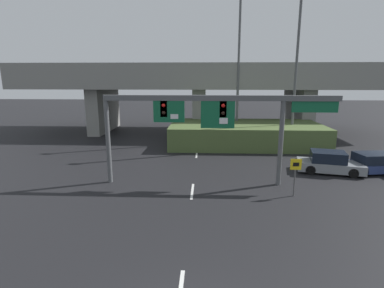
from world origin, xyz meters
TOP-DOWN VIEW (x-y plane):
  - lane_markings at (0.00, 14.38)m, footprint 0.14×27.67m
  - signal_gantry at (1.04, 11.49)m, footprint 13.76×0.44m
  - speed_limit_sign at (5.62, 9.71)m, footprint 0.60×0.11m
  - highway_light_pole_near at (8.88, 22.28)m, footprint 0.70×0.36m
  - highway_light_pole_far at (3.92, 24.60)m, footprint 0.70×0.36m
  - overpass_bridge at (0.00, 29.50)m, footprint 40.70×9.95m
  - grass_embankment at (4.57, 22.56)m, footprint 14.29×7.09m
  - parked_sedan_near_right at (9.21, 14.06)m, footprint 4.51×2.69m
  - parked_sedan_mid_right at (12.37, 14.21)m, footprint 4.75×2.41m

SIDE VIEW (x-z plane):
  - lane_markings at x=0.00m, z-range 0.00..0.01m
  - parked_sedan_mid_right at x=12.37m, z-range -0.05..1.31m
  - parked_sedan_near_right at x=9.21m, z-range -0.06..1.42m
  - grass_embankment at x=4.57m, z-range 0.00..2.04m
  - speed_limit_sign at x=5.62m, z-range 0.34..2.52m
  - signal_gantry at x=1.04m, z-range 1.64..7.03m
  - overpass_bridge at x=0.00m, z-range 1.49..9.31m
  - highway_light_pole_far at x=3.92m, z-range 0.38..16.52m
  - highway_light_pole_near at x=8.88m, z-range 0.38..17.74m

